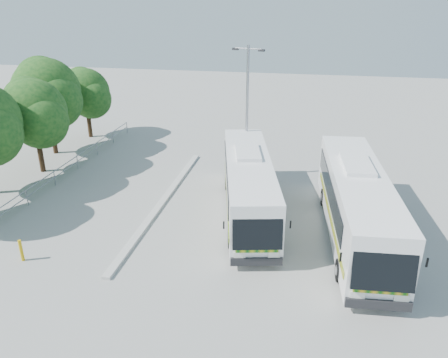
% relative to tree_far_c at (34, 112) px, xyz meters
% --- Properties ---
extents(ground, '(100.00, 100.00, 0.00)m').
position_rel_tree_far_c_xyz_m(ground, '(12.12, -5.10, -4.26)').
color(ground, gray).
rests_on(ground, ground).
extents(kerb_divider, '(0.40, 16.00, 0.15)m').
position_rel_tree_far_c_xyz_m(kerb_divider, '(9.82, -3.10, -4.18)').
color(kerb_divider, '#B2B2AD').
rests_on(kerb_divider, ground).
extents(railing, '(0.06, 22.00, 1.00)m').
position_rel_tree_far_c_xyz_m(railing, '(2.12, -1.10, -3.52)').
color(railing, gray).
rests_on(railing, ground).
extents(tree_far_c, '(4.97, 4.69, 6.49)m').
position_rel_tree_far_c_xyz_m(tree_far_c, '(0.00, 0.00, 0.00)').
color(tree_far_c, '#382314').
rests_on(tree_far_c, ground).
extents(tree_far_d, '(5.62, 5.30, 7.33)m').
position_rel_tree_far_c_xyz_m(tree_far_d, '(-1.19, 3.70, 0.56)').
color(tree_far_d, '#382314').
rests_on(tree_far_d, ground).
extents(tree_far_e, '(4.54, 4.28, 5.92)m').
position_rel_tree_far_c_xyz_m(tree_far_e, '(-0.51, 8.20, -0.37)').
color(tree_far_e, '#382314').
rests_on(tree_far_e, ground).
extents(coach_main, '(4.70, 11.91, 3.24)m').
position_rel_tree_far_c_xyz_m(coach_main, '(15.02, -3.58, -2.48)').
color(coach_main, white).
rests_on(coach_main, ground).
extents(coach_adjacent, '(3.45, 12.65, 3.47)m').
position_rel_tree_far_c_xyz_m(coach_adjacent, '(20.69, -5.15, -2.36)').
color(coach_adjacent, white).
rests_on(coach_adjacent, ground).
extents(lamppost, '(2.09, 0.73, 8.68)m').
position_rel_tree_far_c_xyz_m(lamppost, '(14.12, 1.74, 0.53)').
color(lamppost, '#919399').
rests_on(lamppost, ground).
extents(bollard, '(0.18, 0.18, 1.09)m').
position_rel_tree_far_c_xyz_m(bollard, '(5.36, -10.40, -3.71)').
color(bollard, '#CD9E0C').
rests_on(bollard, ground).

